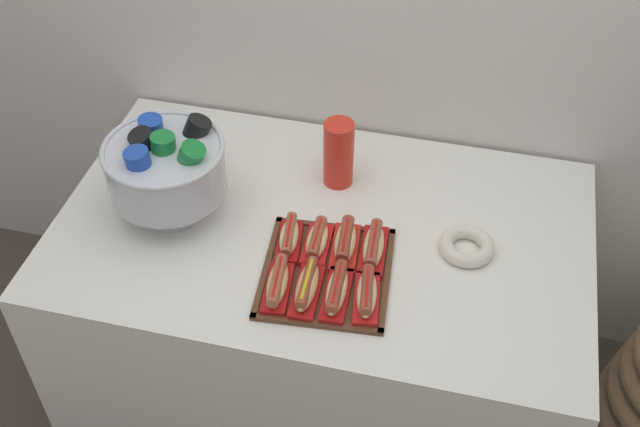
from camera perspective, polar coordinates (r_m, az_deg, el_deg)
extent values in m
plane|color=#4C4238|center=(2.79, 0.14, -12.71)|extent=(10.00, 10.00, 0.00)
cube|color=white|center=(2.45, 0.15, -7.28)|extent=(1.47, 0.90, 0.76)
cylinder|color=black|center=(3.09, -9.49, -5.29)|extent=(0.05, 0.05, 0.04)
cylinder|color=black|center=(2.95, 13.35, -9.39)|extent=(0.05, 0.05, 0.04)
cube|color=#56331E|center=(2.05, 0.47, -4.34)|extent=(0.36, 0.39, 0.01)
cube|color=#56331E|center=(1.93, -0.27, -7.95)|extent=(0.33, 0.04, 0.01)
cube|color=#56331E|center=(2.16, 1.13, -0.86)|extent=(0.33, 0.04, 0.01)
cube|color=#56331E|center=(2.06, -3.86, -3.72)|extent=(0.05, 0.36, 0.01)
cube|color=#56331E|center=(2.03, 4.87, -4.69)|extent=(0.05, 0.36, 0.01)
cube|color=#B21414|center=(2.00, -3.08, -5.47)|extent=(0.08, 0.17, 0.02)
ellipsoid|color=tan|center=(1.98, -3.10, -5.06)|extent=(0.07, 0.16, 0.04)
cylinder|color=#A8563D|center=(1.97, -3.12, -4.84)|extent=(0.05, 0.16, 0.03)
cylinder|color=red|center=(1.96, -3.13, -4.57)|extent=(0.02, 0.13, 0.01)
cube|color=#B21414|center=(1.99, -0.95, -5.72)|extent=(0.07, 0.18, 0.02)
ellipsoid|color=tan|center=(1.97, -0.95, -5.27)|extent=(0.06, 0.17, 0.04)
cylinder|color=brown|center=(1.96, -0.96, -5.02)|extent=(0.04, 0.16, 0.03)
cylinder|color=yellow|center=(1.95, -0.96, -4.77)|extent=(0.01, 0.13, 0.01)
cube|color=#B21414|center=(1.98, 1.21, -5.96)|extent=(0.07, 0.18, 0.02)
ellipsoid|color=beige|center=(1.96, 1.22, -5.54)|extent=(0.06, 0.17, 0.04)
cylinder|color=brown|center=(1.95, 1.22, -5.31)|extent=(0.04, 0.16, 0.03)
cylinder|color=red|center=(1.94, 1.23, -5.03)|extent=(0.01, 0.14, 0.01)
cube|color=red|center=(1.97, 3.38, -6.20)|extent=(0.09, 0.18, 0.02)
ellipsoid|color=beige|center=(1.96, 3.41, -5.79)|extent=(0.07, 0.16, 0.04)
cylinder|color=brown|center=(1.95, 3.42, -5.56)|extent=(0.05, 0.15, 0.03)
cylinder|color=red|center=(1.94, 3.44, -5.29)|extent=(0.03, 0.13, 0.01)
cube|color=#B21414|center=(2.10, -2.24, -2.11)|extent=(0.08, 0.16, 0.02)
ellipsoid|color=beige|center=(2.09, -2.25, -1.71)|extent=(0.07, 0.15, 0.04)
cylinder|color=#A8563D|center=(2.08, -2.26, -1.49)|extent=(0.05, 0.15, 0.03)
cylinder|color=red|center=(2.07, -2.27, -1.24)|extent=(0.03, 0.12, 0.01)
cube|color=red|center=(2.10, -0.22, -2.33)|extent=(0.07, 0.16, 0.02)
ellipsoid|color=beige|center=(2.08, -0.22, -1.95)|extent=(0.06, 0.14, 0.04)
cylinder|color=#9E4C38|center=(2.07, -0.22, -1.74)|extent=(0.04, 0.14, 0.03)
cylinder|color=red|center=(2.06, -0.22, -1.47)|extent=(0.01, 0.12, 0.01)
cube|color=red|center=(2.09, 1.82, -2.55)|extent=(0.08, 0.18, 0.02)
ellipsoid|color=beige|center=(2.07, 1.83, -2.09)|extent=(0.07, 0.16, 0.04)
cylinder|color=brown|center=(2.06, 1.84, -1.83)|extent=(0.05, 0.15, 0.03)
cylinder|color=red|center=(2.05, 1.85, -1.54)|extent=(0.02, 0.13, 0.01)
cube|color=#B21414|center=(2.08, 3.87, -2.77)|extent=(0.08, 0.18, 0.02)
ellipsoid|color=#E0BC7F|center=(2.07, 3.89, -2.36)|extent=(0.06, 0.17, 0.04)
cylinder|color=#9E4C38|center=(2.06, 3.91, -2.14)|extent=(0.04, 0.16, 0.03)
cylinder|color=red|center=(2.05, 3.93, -1.87)|extent=(0.02, 0.13, 0.01)
cylinder|color=silver|center=(2.25, -10.59, 0.40)|extent=(0.18, 0.18, 0.02)
cone|color=silver|center=(2.22, -10.72, 1.18)|extent=(0.06, 0.06, 0.07)
cylinder|color=silver|center=(2.15, -11.07, 3.19)|extent=(0.32, 0.32, 0.14)
torus|color=silver|center=(2.11, -11.32, 4.64)|extent=(0.33, 0.33, 0.02)
cylinder|color=#197A33|center=(2.08, -9.52, 3.62)|extent=(0.13, 0.10, 0.15)
cylinder|color=black|center=(2.17, -9.18, 5.42)|extent=(0.13, 0.11, 0.15)
cylinder|color=#1E47B2|center=(2.19, -12.06, 5.43)|extent=(0.10, 0.09, 0.13)
cylinder|color=black|center=(2.15, -12.28, 4.55)|extent=(0.12, 0.12, 0.14)
cylinder|color=#1E47B2|center=(2.09, -12.84, 3.09)|extent=(0.09, 0.08, 0.13)
cylinder|color=#197A33|center=(2.12, -11.22, 4.17)|extent=(0.09, 0.09, 0.13)
cylinder|color=red|center=(2.27, 1.31, 3.53)|extent=(0.09, 0.09, 0.12)
cylinder|color=red|center=(2.26, 1.32, 3.95)|extent=(0.09, 0.09, 0.12)
cylinder|color=red|center=(2.24, 1.32, 4.37)|extent=(0.09, 0.09, 0.12)
cylinder|color=red|center=(2.23, 1.33, 4.81)|extent=(0.09, 0.09, 0.12)
cylinder|color=red|center=(2.22, 1.34, 5.24)|extent=(0.09, 0.09, 0.12)
torus|color=silver|center=(2.13, 10.56, -2.34)|extent=(0.15, 0.15, 0.04)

